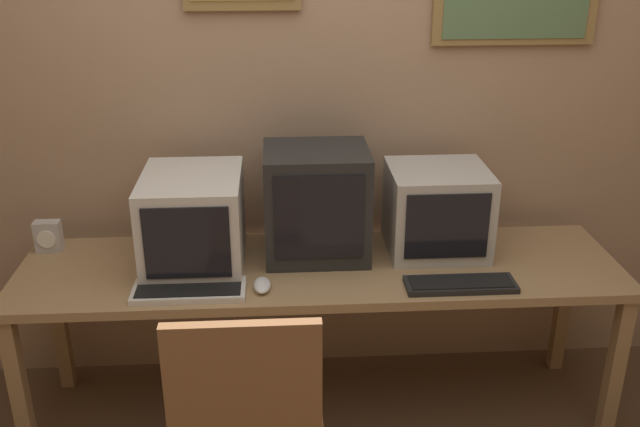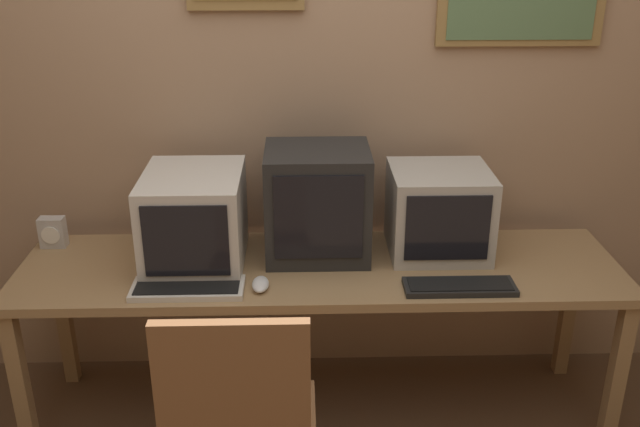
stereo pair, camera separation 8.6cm
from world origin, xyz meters
The scene contains 9 objects.
wall_back centered at (0.00, 1.31, 1.31)m, with size 8.00×0.08×2.60m.
desk centered at (0.00, 0.89, 0.64)m, with size 2.35×0.62×0.71m.
monitor_left centered at (-0.49, 0.94, 0.89)m, with size 0.38×0.46×0.36m.
monitor_center centered at (-0.01, 1.00, 0.92)m, with size 0.41×0.35×0.44m.
monitor_right centered at (0.48, 1.00, 0.88)m, with size 0.39×0.37×0.34m.
keyboard_main centered at (-0.49, 0.69, 0.72)m, with size 0.41×0.17×0.03m.
keyboard_side centered at (0.50, 0.67, 0.72)m, with size 0.41×0.13×0.03m.
mouse_near_keyboard centered at (-0.22, 0.70, 0.72)m, with size 0.06×0.12×0.04m.
desk_clock centered at (-1.09, 1.08, 0.77)m, with size 0.10×0.06×0.13m.
Camera 2 is at (-0.07, -1.61, 1.98)m, focal length 40.00 mm.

